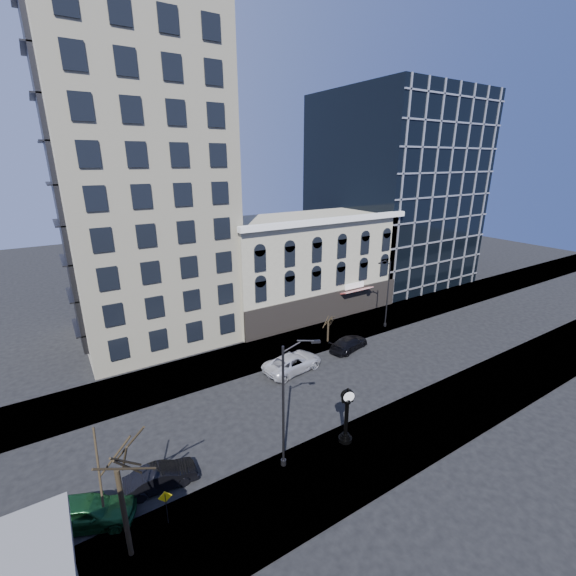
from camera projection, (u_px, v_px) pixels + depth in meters
ground at (293, 397)px, 31.73m from camera, size 160.00×160.00×0.00m
sidewalk_far at (249, 357)px, 38.13m from camera, size 160.00×6.00×0.12m
sidewalk_near at (360, 456)px, 25.29m from camera, size 160.00×6.00×0.12m
cream_tower at (137, 152)px, 37.67m from camera, size 15.90×15.40×42.50m
victorian_row at (305, 265)px, 48.66m from camera, size 22.60×11.19×12.50m
glass_office at (392, 191)px, 60.29m from camera, size 20.00×20.15×28.00m
street_clock at (346, 417)px, 26.03m from camera, size 0.95×0.95×4.19m
street_lamp_near at (294, 371)px, 22.49m from camera, size 2.16×1.14×8.88m
street_lamp_far at (386, 276)px, 42.60m from camera, size 2.13×0.59×8.28m
bare_tree_near at (113, 450)px, 16.98m from camera, size 4.83×4.83×8.30m
bare_tree_far at (329, 317)px, 40.35m from camera, size 2.18×2.18×3.74m
warning_sign at (166, 502)px, 20.09m from camera, size 0.70×0.15×2.17m
car_near_a at (86, 512)px, 20.39m from camera, size 5.36×3.84×1.70m
car_near_b at (161, 477)px, 22.83m from camera, size 4.26×1.74×1.38m
car_far_a at (293, 362)px, 35.51m from camera, size 6.09×3.41×1.61m
car_far_b at (349, 343)px, 39.51m from camera, size 5.15×3.07×1.40m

